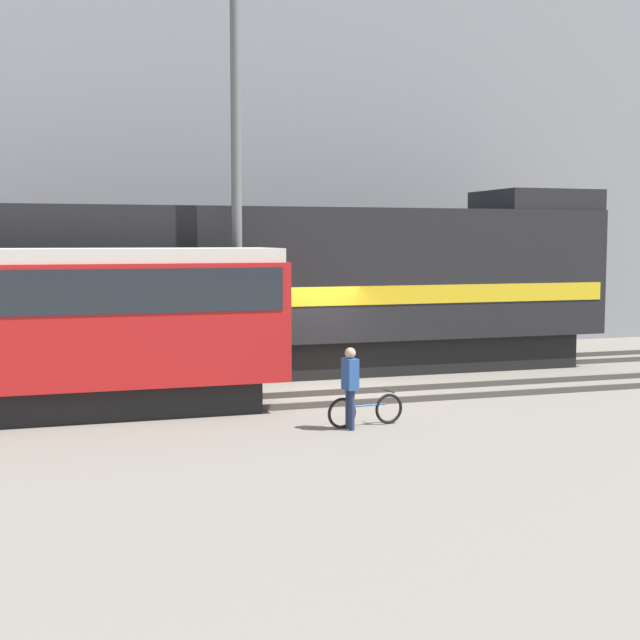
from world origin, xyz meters
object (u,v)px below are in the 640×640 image
Objects in this scene: person at (350,380)px; utility_pole_left at (237,194)px; freight_locomotive at (270,288)px; bicycle at (366,411)px; streetcar at (53,321)px.

utility_pole_left is at bearing 101.99° from person.
utility_pole_left is (-1.39, -2.11, 2.44)m from freight_locomotive.
person is (-0.29, -7.30, -1.43)m from freight_locomotive.
freight_locomotive is 7.44m from person.
utility_pole_left is (-1.51, 4.98, 4.53)m from bicycle.
bicycle is 0.17× the size of utility_pole_left.
bicycle is (5.91, -2.87, -1.72)m from streetcar.
bicycle is at bearing -73.15° from utility_pole_left.
bicycle is (0.12, -7.09, -2.10)m from freight_locomotive.
freight_locomotive is 7.40m from bicycle.
utility_pole_left is at bearing 106.85° from bicycle.
freight_locomotive is 12.06× the size of person.
freight_locomotive reaches higher than streetcar.
utility_pole_left reaches higher than freight_locomotive.
freight_locomotive is at bearing 90.96° from bicycle.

